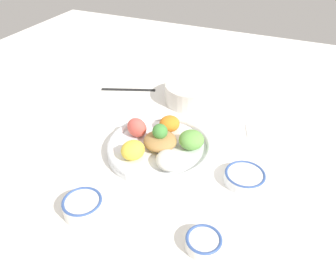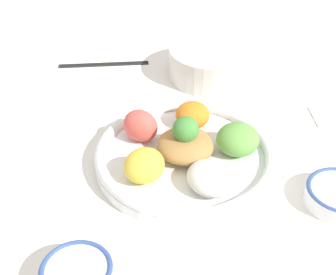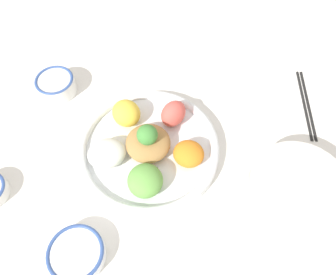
{
  "view_description": "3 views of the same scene",
  "coord_description": "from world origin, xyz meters",
  "px_view_note": "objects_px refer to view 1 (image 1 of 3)",
  "views": [
    {
      "loc": [
        0.34,
        -0.69,
        0.63
      ],
      "look_at": [
        0.04,
        0.01,
        0.07
      ],
      "focal_mm": 35.0,
      "sensor_mm": 36.0,
      "label": 1
    },
    {
      "loc": [
        0.16,
        -0.61,
        0.55
      ],
      "look_at": [
        -0.03,
        0.05,
        0.03
      ],
      "focal_mm": 50.0,
      "sensor_mm": 36.0,
      "label": 2
    },
    {
      "loc": [
        0.33,
        0.21,
        0.67
      ],
      "look_at": [
        -0.03,
        0.05,
        0.03
      ],
      "focal_mm": 35.0,
      "sensor_mm": 36.0,
      "label": 3
    }
  ],
  "objects_px": {
    "rice_bowl_blue": "(245,177)",
    "sauce_bowl_dark": "(204,242)",
    "chopsticks_pair_near": "(128,89)",
    "serving_spoon_main": "(249,136)",
    "side_serving_bowl": "(192,92)",
    "salad_platter": "(161,145)",
    "sauce_bowl_red": "(83,206)"
  },
  "relations": [
    {
      "from": "sauce_bowl_red",
      "to": "rice_bowl_blue",
      "type": "xyz_separation_m",
      "value": [
        0.34,
        0.27,
        -0.01
      ]
    },
    {
      "from": "sauce_bowl_red",
      "to": "side_serving_bowl",
      "type": "bearing_deg",
      "value": 85.13
    },
    {
      "from": "rice_bowl_blue",
      "to": "chopsticks_pair_near",
      "type": "xyz_separation_m",
      "value": [
        -0.55,
        0.34,
        -0.01
      ]
    },
    {
      "from": "sauce_bowl_red",
      "to": "rice_bowl_blue",
      "type": "height_order",
      "value": "sauce_bowl_red"
    },
    {
      "from": "salad_platter",
      "to": "serving_spoon_main",
      "type": "height_order",
      "value": "salad_platter"
    },
    {
      "from": "serving_spoon_main",
      "to": "rice_bowl_blue",
      "type": "bearing_deg",
      "value": 169.87
    },
    {
      "from": "salad_platter",
      "to": "sauce_bowl_dark",
      "type": "xyz_separation_m",
      "value": [
        0.23,
        -0.27,
        -0.01
      ]
    },
    {
      "from": "salad_platter",
      "to": "rice_bowl_blue",
      "type": "relative_size",
      "value": 2.92
    },
    {
      "from": "salad_platter",
      "to": "side_serving_bowl",
      "type": "distance_m",
      "value": 0.33
    },
    {
      "from": "salad_platter",
      "to": "sauce_bowl_dark",
      "type": "height_order",
      "value": "salad_platter"
    },
    {
      "from": "salad_platter",
      "to": "sauce_bowl_red",
      "type": "bearing_deg",
      "value": -103.97
    },
    {
      "from": "side_serving_bowl",
      "to": "serving_spoon_main",
      "type": "bearing_deg",
      "value": -29.13
    },
    {
      "from": "side_serving_bowl",
      "to": "serving_spoon_main",
      "type": "xyz_separation_m",
      "value": [
        0.25,
        -0.14,
        -0.04
      ]
    },
    {
      "from": "sauce_bowl_dark",
      "to": "chopsticks_pair_near",
      "type": "bearing_deg",
      "value": 131.59
    },
    {
      "from": "side_serving_bowl",
      "to": "rice_bowl_blue",
      "type": "bearing_deg",
      "value": -51.35
    },
    {
      "from": "sauce_bowl_dark",
      "to": "salad_platter",
      "type": "bearing_deg",
      "value": 130.21
    },
    {
      "from": "rice_bowl_blue",
      "to": "side_serving_bowl",
      "type": "height_order",
      "value": "side_serving_bowl"
    },
    {
      "from": "chopsticks_pair_near",
      "to": "serving_spoon_main",
      "type": "bearing_deg",
      "value": -34.34
    },
    {
      "from": "sauce_bowl_red",
      "to": "serving_spoon_main",
      "type": "relative_size",
      "value": 0.85
    },
    {
      "from": "rice_bowl_blue",
      "to": "sauce_bowl_dark",
      "type": "bearing_deg",
      "value": -98.49
    },
    {
      "from": "salad_platter",
      "to": "sauce_bowl_red",
      "type": "relative_size",
      "value": 3.31
    },
    {
      "from": "sauce_bowl_dark",
      "to": "serving_spoon_main",
      "type": "relative_size",
      "value": 0.72
    },
    {
      "from": "rice_bowl_blue",
      "to": "serving_spoon_main",
      "type": "xyz_separation_m",
      "value": [
        -0.03,
        0.21,
        -0.02
      ]
    },
    {
      "from": "sauce_bowl_red",
      "to": "sauce_bowl_dark",
      "type": "bearing_deg",
      "value": 4.81
    },
    {
      "from": "salad_platter",
      "to": "sauce_bowl_red",
      "type": "height_order",
      "value": "salad_platter"
    },
    {
      "from": "sauce_bowl_dark",
      "to": "side_serving_bowl",
      "type": "distance_m",
      "value": 0.65
    },
    {
      "from": "salad_platter",
      "to": "serving_spoon_main",
      "type": "relative_size",
      "value": 2.82
    },
    {
      "from": "sauce_bowl_red",
      "to": "rice_bowl_blue",
      "type": "relative_size",
      "value": 0.88
    },
    {
      "from": "salad_platter",
      "to": "rice_bowl_blue",
      "type": "height_order",
      "value": "salad_platter"
    },
    {
      "from": "serving_spoon_main",
      "to": "chopsticks_pair_near",
      "type": "bearing_deg",
      "value": 58.2
    },
    {
      "from": "rice_bowl_blue",
      "to": "sauce_bowl_dark",
      "type": "height_order",
      "value": "same"
    },
    {
      "from": "salad_platter",
      "to": "chopsticks_pair_near",
      "type": "relative_size",
      "value": 1.53
    }
  ]
}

